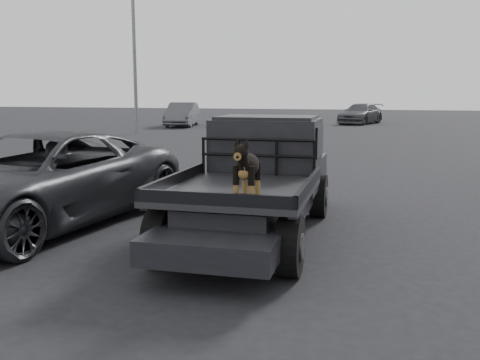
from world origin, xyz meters
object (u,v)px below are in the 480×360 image
(distant_car_b, at_px, (361,114))
(dog, at_px, (247,171))
(distant_car_a, at_px, (182,114))
(flatbed_ute, at_px, (254,206))
(parked_suv, at_px, (37,180))

(distant_car_b, bearing_deg, dog, -71.96)
(dog, distance_m, distant_car_a, 28.10)
(dog, xyz_separation_m, distant_car_b, (0.35, 31.55, -0.61))
(flatbed_ute, xyz_separation_m, distant_car_b, (0.67, 29.74, 0.22))
(parked_suv, bearing_deg, distant_car_a, 113.53)
(distant_car_a, bearing_deg, dog, -77.81)
(dog, bearing_deg, parked_suv, 158.74)
(dog, xyz_separation_m, distant_car_a, (-10.52, 26.05, -0.54))
(parked_suv, bearing_deg, dog, -12.81)
(flatbed_ute, xyz_separation_m, dog, (0.32, -1.81, 0.83))
(dog, xyz_separation_m, parked_suv, (-3.92, 1.52, -0.52))
(parked_suv, relative_size, distant_car_b, 1.18)
(dog, bearing_deg, distant_car_b, 89.37)
(dog, bearing_deg, distant_car_a, 111.99)
(distant_car_a, xyz_separation_m, distant_car_b, (10.87, 5.50, -0.07))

